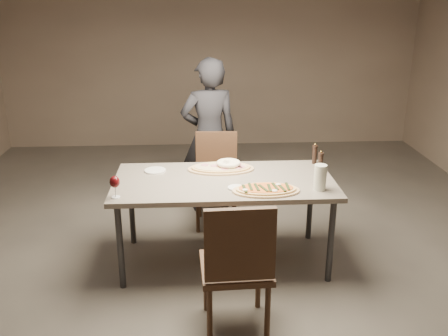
{
  "coord_description": "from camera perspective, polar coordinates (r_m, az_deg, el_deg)",
  "views": [
    {
      "loc": [
        -0.22,
        -3.81,
        2.21
      ],
      "look_at": [
        0.0,
        0.0,
        0.85
      ],
      "focal_mm": 40.0,
      "sensor_mm": 36.0,
      "label": 1
    }
  ],
  "objects": [
    {
      "name": "room",
      "position": [
        3.9,
        0.0,
        7.63
      ],
      "size": [
        7.0,
        7.0,
        7.0
      ],
      "color": "#5B554E",
      "rests_on": "ground"
    },
    {
      "name": "dining_table",
      "position": [
        4.11,
        0.0,
        -2.06
      ],
      "size": [
        1.8,
        0.9,
        0.75
      ],
      "color": "slate",
      "rests_on": "ground"
    },
    {
      "name": "zucchini_pizza",
      "position": [
        3.85,
        4.83,
        -2.48
      ],
      "size": [
        0.52,
        0.29,
        0.05
      ],
      "rotation": [
        0.0,
        0.0,
        -0.12
      ],
      "color": "tan",
      "rests_on": "dining_table"
    },
    {
      "name": "ham_pizza",
      "position": [
        4.3,
        -0.34,
        -0.0
      ],
      "size": [
        0.57,
        0.32,
        0.04
      ],
      "rotation": [
        0.0,
        0.0,
        -0.1
      ],
      "color": "tan",
      "rests_on": "dining_table"
    },
    {
      "name": "bread_basket",
      "position": [
        4.3,
        0.51,
        0.4
      ],
      "size": [
        0.21,
        0.21,
        0.07
      ],
      "rotation": [
        0.0,
        0.0,
        0.29
      ],
      "color": "#F1E6C4",
      "rests_on": "dining_table"
    },
    {
      "name": "oil_dish",
      "position": [
        3.9,
        1.39,
        -2.28
      ],
      "size": [
        0.13,
        0.13,
        0.01
      ],
      "rotation": [
        0.0,
        0.0,
        0.21
      ],
      "color": "white",
      "rests_on": "dining_table"
    },
    {
      "name": "pepper_mill_left",
      "position": [
        4.31,
        10.97,
        0.69
      ],
      "size": [
        0.05,
        0.05,
        0.19
      ],
      "rotation": [
        0.0,
        0.0,
        0.27
      ],
      "color": "black",
      "rests_on": "dining_table"
    },
    {
      "name": "pepper_mill_right",
      "position": [
        4.51,
        10.33,
        1.58
      ],
      "size": [
        0.05,
        0.05,
        0.19
      ],
      "rotation": [
        0.0,
        0.0,
        -0.31
      ],
      "color": "black",
      "rests_on": "dining_table"
    },
    {
      "name": "carafe",
      "position": [
        3.91,
        10.93,
        -1.06
      ],
      "size": [
        0.1,
        0.1,
        0.2
      ],
      "rotation": [
        0.0,
        0.0,
        0.19
      ],
      "color": "silver",
      "rests_on": "dining_table"
    },
    {
      "name": "wine_glass",
      "position": [
        3.78,
        -12.38,
        -1.64
      ],
      "size": [
        0.08,
        0.08,
        0.17
      ],
      "rotation": [
        0.0,
        0.0,
        -0.3
      ],
      "color": "silver",
      "rests_on": "dining_table"
    },
    {
      "name": "side_plate",
      "position": [
        4.31,
        -7.87,
        -0.28
      ],
      "size": [
        0.18,
        0.18,
        0.01
      ],
      "rotation": [
        0.0,
        0.0,
        -0.21
      ],
      "color": "white",
      "rests_on": "dining_table"
    },
    {
      "name": "chair_near",
      "position": [
        3.29,
        1.54,
        -10.69
      ],
      "size": [
        0.48,
        0.48,
        0.98
      ],
      "rotation": [
        0.0,
        0.0,
        0.04
      ],
      "color": "#422A1B",
      "rests_on": "ground"
    },
    {
      "name": "chair_far",
      "position": [
        4.92,
        -0.88,
        -0.64
      ],
      "size": [
        0.45,
        0.45,
        0.91
      ],
      "rotation": [
        0.0,
        0.0,
        3.08
      ],
      "color": "#422A1B",
      "rests_on": "ground"
    },
    {
      "name": "diner",
      "position": [
        5.13,
        -1.71,
        3.66
      ],
      "size": [
        0.65,
        0.48,
        1.6
      ],
      "primitive_type": "imported",
      "rotation": [
        0.0,
        0.0,
        3.32
      ],
      "color": "black",
      "rests_on": "ground"
    }
  ]
}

